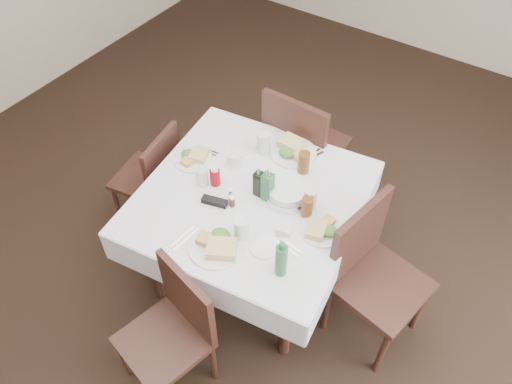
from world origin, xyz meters
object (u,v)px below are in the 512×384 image
oil_cruet_dark (259,183)px  ketchup_bottle (215,176)px  water_e (310,199)px  chair_south (175,326)px  bread_basket (288,193)px  chair_north (301,144)px  green_bottle (281,260)px  water_s (241,229)px  oil_cruet_green (268,186)px  dining_table (251,205)px  coffee_mug (234,160)px  chair_west (154,174)px  chair_east (370,268)px  water_n (264,143)px  water_w (202,177)px

oil_cruet_dark → ketchup_bottle: bearing=-163.6°
oil_cruet_dark → water_e: bearing=14.1°
chair_south → bread_basket: size_ratio=3.51×
chair_north → green_bottle: chair_north is taller
water_s → oil_cruet_green: 0.32m
dining_table → chair_north: chair_north is taller
chair_south → oil_cruet_green: (0.04, 0.83, 0.37)m
dining_table → oil_cruet_dark: size_ratio=6.48×
bread_basket → ketchup_bottle: size_ratio=1.88×
oil_cruet_green → coffee_mug: bearing=159.9°
chair_north → chair_south: bearing=-85.2°
dining_table → chair_south: (0.05, -0.80, -0.17)m
dining_table → chair_west: (-0.81, 0.01, -0.20)m
chair_south → coffee_mug: bearing=106.7°
oil_cruet_dark → oil_cruet_green: bearing=-2.0°
chair_west → ketchup_bottle: size_ratio=6.23×
chair_east → water_n: (-0.90, 0.28, 0.28)m
water_s → oil_cruet_dark: size_ratio=0.67×
coffee_mug → chair_west: bearing=-165.7°
coffee_mug → green_bottle: size_ratio=0.46×
chair_west → oil_cruet_green: (0.90, 0.03, 0.39)m
dining_table → green_bottle: 0.58m
chair_south → oil_cruet_green: size_ratio=3.60×
water_s → oil_cruet_green: (-0.04, 0.32, 0.03)m
water_w → coffee_mug: size_ratio=1.10×
chair_east → water_s: chair_east is taller
water_s → bread_basket: water_s is taller
chair_east → oil_cruet_dark: size_ratio=4.55×
dining_table → chair_east: 0.78m
chair_west → water_n: bearing=27.0°
dining_table → chair_north: bearing=95.7°
oil_cruet_dark → chair_east: bearing=2.6°
bread_basket → oil_cruet_dark: bearing=-157.4°
ketchup_bottle → chair_south: bearing=-69.7°
chair_south → water_s: water_s is taller
chair_east → green_bottle: (-0.34, -0.42, 0.31)m
dining_table → water_n: water_n is taller
chair_east → water_w: chair_east is taller
water_n → oil_cruet_dark: bearing=-61.4°
chair_west → oil_cruet_dark: bearing=2.1°
water_n → water_s: bearing=-66.9°
chair_west → water_n: 0.84m
oil_cruet_green → chair_north: bearing=103.4°
chair_north → coffee_mug: 0.64m
bread_basket → chair_north: bearing=112.5°
chair_north → ketchup_bottle: 0.82m
chair_north → chair_west: chair_north is taller
water_n → green_bottle: green_bottle is taller
chair_south → water_w: 0.85m
oil_cruet_green → ketchup_bottle: size_ratio=1.83×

